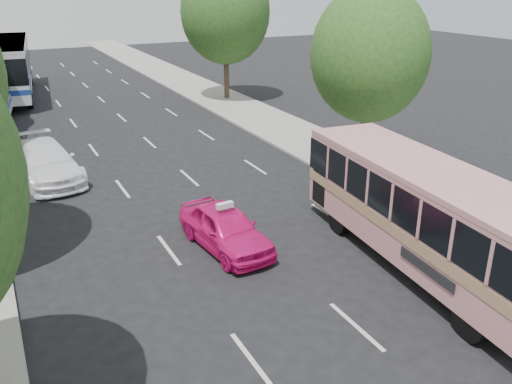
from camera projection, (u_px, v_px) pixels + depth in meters
ground at (282, 297)px, 14.75m from camera, size 120.00×120.00×0.00m
sidewalk_right at (245, 111)px, 34.87m from camera, size 4.00×90.00×0.12m
tree_right_near at (372, 50)px, 23.08m from camera, size 5.10×5.10×7.95m
tree_right_far at (227, 8)px, 36.13m from camera, size 6.00×6.00×9.35m
pink_bus at (426, 207)px, 15.57m from camera, size 3.39×10.03×3.14m
pink_taxi at (225, 228)px, 17.17m from camera, size 2.05×4.22×1.39m
white_pickup at (45, 162)px, 22.98m from camera, size 2.89×5.71×1.59m
tour_coach_rear at (8, 64)px, 38.48m from camera, size 4.10×13.27×3.91m
taxi_roof_sign at (225, 205)px, 16.88m from camera, size 0.57×0.23×0.18m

